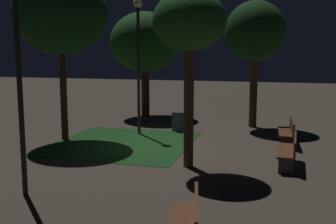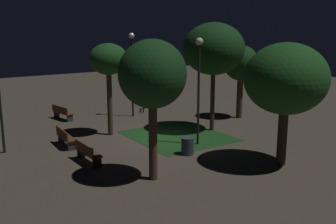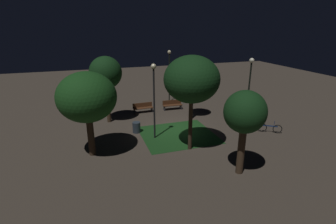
{
  "view_description": "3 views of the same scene",
  "coord_description": "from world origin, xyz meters",
  "px_view_note": "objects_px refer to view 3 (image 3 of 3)",
  "views": [
    {
      "loc": [
        -13.26,
        -4.12,
        3.29
      ],
      "look_at": [
        0.0,
        -0.53,
        1.21
      ],
      "focal_mm": 43.98,
      "sensor_mm": 36.0,
      "label": 1
    },
    {
      "loc": [
        16.88,
        -10.5,
        5.8
      ],
      "look_at": [
        0.01,
        0.59,
        1.37
      ],
      "focal_mm": 42.45,
      "sensor_mm": 36.0,
      "label": 2
    },
    {
      "loc": [
        6.14,
        17.26,
        7.66
      ],
      "look_at": [
        0.44,
        -0.16,
        1.35
      ],
      "focal_mm": 27.58,
      "sensor_mm": 36.0,
      "label": 3
    }
  ],
  "objects_px": {
    "lamp_post_near_wall": "(154,90)",
    "bicycle": "(270,128)",
    "bench_front_right": "(143,107)",
    "tree_tall_center": "(106,73)",
    "trash_bin": "(136,127)",
    "tree_lawn_side": "(245,113)",
    "lamp_post_plaza_west": "(249,83)",
    "bench_corner": "(172,105)",
    "tree_near_wall": "(87,98)",
    "tree_left_canopy": "(192,80)",
    "bench_back_row": "(234,104)",
    "tree_back_right": "(192,72)",
    "lamp_post_path_center": "(169,68)"
  },
  "relations": [
    {
      "from": "lamp_post_path_center",
      "to": "bench_front_right",
      "type": "bearing_deg",
      "value": 38.36
    },
    {
      "from": "bench_back_row",
      "to": "bicycle",
      "type": "xyz_separation_m",
      "value": [
        0.47,
        5.63,
        -0.14
      ]
    },
    {
      "from": "tree_back_right",
      "to": "lamp_post_path_center",
      "type": "xyz_separation_m",
      "value": [
        0.14,
        -5.47,
        -0.52
      ]
    },
    {
      "from": "bench_corner",
      "to": "tree_near_wall",
      "type": "xyz_separation_m",
      "value": [
        7.54,
        6.78,
        3.16
      ]
    },
    {
      "from": "tree_near_wall",
      "to": "lamp_post_near_wall",
      "type": "relative_size",
      "value": 0.98
    },
    {
      "from": "bench_corner",
      "to": "tree_near_wall",
      "type": "distance_m",
      "value": 10.62
    },
    {
      "from": "tree_near_wall",
      "to": "lamp_post_near_wall",
      "type": "distance_m",
      "value": 4.44
    },
    {
      "from": "tree_tall_center",
      "to": "trash_bin",
      "type": "bearing_deg",
      "value": 120.65
    },
    {
      "from": "bench_front_right",
      "to": "trash_bin",
      "type": "distance_m",
      "value": 4.51
    },
    {
      "from": "bench_front_right",
      "to": "lamp_post_path_center",
      "type": "height_order",
      "value": "lamp_post_path_center"
    },
    {
      "from": "tree_tall_center",
      "to": "lamp_post_plaza_west",
      "type": "xyz_separation_m",
      "value": [
        -9.94,
        4.49,
        -0.47
      ]
    },
    {
      "from": "tree_lawn_side",
      "to": "lamp_post_plaza_west",
      "type": "xyz_separation_m",
      "value": [
        -4.06,
        -5.49,
        0.14
      ]
    },
    {
      "from": "bench_front_right",
      "to": "tree_back_right",
      "type": "relative_size",
      "value": 0.37
    },
    {
      "from": "trash_bin",
      "to": "lamp_post_plaza_west",
      "type": "bearing_deg",
      "value": 168.82
    },
    {
      "from": "tree_near_wall",
      "to": "lamp_post_plaza_west",
      "type": "distance_m",
      "value": 11.54
    },
    {
      "from": "bench_front_right",
      "to": "tree_lawn_side",
      "type": "xyz_separation_m",
      "value": [
        -2.72,
        11.38,
        2.92
      ]
    },
    {
      "from": "tree_left_canopy",
      "to": "lamp_post_near_wall",
      "type": "height_order",
      "value": "tree_left_canopy"
    },
    {
      "from": "tree_back_right",
      "to": "lamp_post_path_center",
      "type": "height_order",
      "value": "lamp_post_path_center"
    },
    {
      "from": "bench_corner",
      "to": "tree_near_wall",
      "type": "height_order",
      "value": "tree_near_wall"
    },
    {
      "from": "tree_lawn_side",
      "to": "tree_tall_center",
      "type": "bearing_deg",
      "value": -59.51
    },
    {
      "from": "bench_back_row",
      "to": "lamp_post_plaza_west",
      "type": "xyz_separation_m",
      "value": [
        1.6,
        4.17,
        3.06
      ]
    },
    {
      "from": "bench_front_right",
      "to": "lamp_post_near_wall",
      "type": "bearing_deg",
      "value": 85.52
    },
    {
      "from": "tree_left_canopy",
      "to": "lamp_post_path_center",
      "type": "bearing_deg",
      "value": -101.42
    },
    {
      "from": "lamp_post_plaza_west",
      "to": "bench_corner",
      "type": "bearing_deg",
      "value": -56.07
    },
    {
      "from": "lamp_post_near_wall",
      "to": "tree_near_wall",
      "type": "bearing_deg",
      "value": 14.94
    },
    {
      "from": "bench_corner",
      "to": "tree_tall_center",
      "type": "relative_size",
      "value": 0.34
    },
    {
      "from": "bench_corner",
      "to": "bench_back_row",
      "type": "xyz_separation_m",
      "value": [
        -5.57,
        1.73,
        0.0
      ]
    },
    {
      "from": "tree_back_right",
      "to": "trash_bin",
      "type": "xyz_separation_m",
      "value": [
        5.01,
        1.49,
        -3.58
      ]
    },
    {
      "from": "lamp_post_near_wall",
      "to": "trash_bin",
      "type": "relative_size",
      "value": 6.58
    },
    {
      "from": "lamp_post_path_center",
      "to": "bicycle",
      "type": "height_order",
      "value": "lamp_post_path_center"
    },
    {
      "from": "bench_front_right",
      "to": "lamp_post_path_center",
      "type": "relative_size",
      "value": 0.35
    },
    {
      "from": "lamp_post_path_center",
      "to": "tree_left_canopy",
      "type": "bearing_deg",
      "value": 78.58
    },
    {
      "from": "lamp_post_plaza_west",
      "to": "trash_bin",
      "type": "distance_m",
      "value": 8.97
    },
    {
      "from": "lamp_post_near_wall",
      "to": "tree_left_canopy",
      "type": "bearing_deg",
      "value": 126.43
    },
    {
      "from": "tree_back_right",
      "to": "tree_near_wall",
      "type": "bearing_deg",
      "value": 25.83
    },
    {
      "from": "bench_front_right",
      "to": "bicycle",
      "type": "relative_size",
      "value": 1.24
    },
    {
      "from": "bench_front_right",
      "to": "tree_left_canopy",
      "type": "xyz_separation_m",
      "value": [
        -1.26,
        7.94,
        4.05
      ]
    },
    {
      "from": "tree_near_wall",
      "to": "lamp_post_path_center",
      "type": "bearing_deg",
      "value": -130.66
    },
    {
      "from": "lamp_post_near_wall",
      "to": "bench_back_row",
      "type": "bearing_deg",
      "value": -156.1
    },
    {
      "from": "tree_lawn_side",
      "to": "tree_tall_center",
      "type": "relative_size",
      "value": 0.86
    },
    {
      "from": "tree_left_canopy",
      "to": "bench_back_row",
      "type": "bearing_deg",
      "value": -138.88
    },
    {
      "from": "lamp_post_path_center",
      "to": "tree_tall_center",
      "type": "bearing_deg",
      "value": 32.02
    },
    {
      "from": "tree_tall_center",
      "to": "lamp_post_path_center",
      "type": "distance_m",
      "value": 7.76
    },
    {
      "from": "bench_front_right",
      "to": "lamp_post_near_wall",
      "type": "height_order",
      "value": "lamp_post_near_wall"
    },
    {
      "from": "tree_near_wall",
      "to": "trash_bin",
      "type": "height_order",
      "value": "tree_near_wall"
    },
    {
      "from": "bench_corner",
      "to": "bicycle",
      "type": "bearing_deg",
      "value": 124.71
    },
    {
      "from": "bench_front_right",
      "to": "tree_tall_center",
      "type": "height_order",
      "value": "tree_tall_center"
    },
    {
      "from": "bench_front_right",
      "to": "tree_lawn_side",
      "type": "bearing_deg",
      "value": 103.43
    },
    {
      "from": "lamp_post_near_wall",
      "to": "bicycle",
      "type": "relative_size",
      "value": 3.56
    },
    {
      "from": "lamp_post_path_center",
      "to": "tree_lawn_side",
      "type": "bearing_deg",
      "value": 87.18
    }
  ]
}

